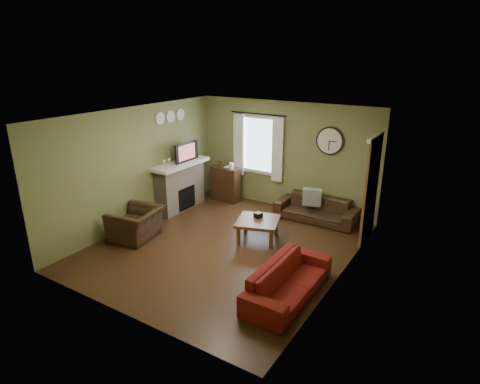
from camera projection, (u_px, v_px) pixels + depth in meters
The scene contains 31 objects.
floor at pixel (225, 246), 7.98m from camera, with size 4.60×5.20×0.00m, color #3D2513.
ceiling at pixel (223, 115), 7.13m from camera, with size 4.60×5.20×0.00m, color white.
wall_left at pixel (137, 167), 8.71m from camera, with size 0.00×5.20×2.60m, color olive.
wall_right at pixel (343, 208), 6.40m from camera, with size 0.00×5.20×2.60m, color olive.
wall_back at pixel (285, 156), 9.63m from camera, with size 4.60×0.00×2.60m, color olive.
wall_front at pixel (117, 234), 5.48m from camera, with size 4.60×0.00×2.60m, color olive.
fireplace at pixel (180, 187), 9.78m from camera, with size 0.40×1.40×1.10m, color tan.
firebox at pixel (187, 198), 9.76m from camera, with size 0.04×0.60×0.55m, color black.
mantel at pixel (180, 164), 9.57m from camera, with size 0.58×1.60×0.08m, color white.
tv at pixel (184, 154), 9.61m from camera, with size 0.60×0.08×0.35m, color black.
tv_screen at pixel (187, 152), 9.55m from camera, with size 0.02×0.62×0.36m, color #994C3F.
medallion_left at pixel (160, 118), 9.03m from camera, with size 0.28×0.28×0.03m, color white.
medallion_mid at pixel (171, 116), 9.31m from camera, with size 0.28×0.28×0.03m, color white.
medallion_right at pixel (180, 115), 9.59m from camera, with size 0.28×0.28×0.03m, color white.
window_pane at pixel (259, 145), 9.90m from camera, with size 1.00×0.02×1.30m, color silver, non-canonical shape.
curtain_rod at pixel (258, 114), 9.57m from camera, with size 0.03×0.03×1.50m, color black.
curtain_left at pixel (239, 145), 10.12m from camera, with size 0.28×0.04×1.55m, color white.
curtain_right at pixel (277, 150), 9.56m from camera, with size 0.28×0.04×1.55m, color white.
wall_clock at pixel (330, 141), 8.88m from camera, with size 0.64×0.06×0.64m, color white, non-canonical shape.
door at pixel (371, 191), 7.98m from camera, with size 0.05×0.90×2.10m, color brown.
bookshelf at pixel (225, 184), 10.35m from camera, with size 0.75×0.32×0.89m, color #372212, non-canonical shape.
book at pixel (226, 164), 10.22m from camera, with size 0.16×0.22×0.02m, color #53371B.
sofa_brown at pixel (316, 209), 9.16m from camera, with size 1.86×0.73×0.54m, color #322013.
pillow_left at pixel (312, 196), 9.14m from camera, with size 0.37×0.11×0.37m, color #949E9E.
pillow_right at pixel (312, 197), 9.08m from camera, with size 0.41×0.12×0.41m, color #949E9E.
sofa_red at pixel (289, 280), 6.28m from camera, with size 1.89×0.74×0.55m, color maroon.
armchair at pixel (136, 224), 8.24m from camera, with size 0.99×0.86×0.64m, color #322013.
coffee_table at pixel (258, 230), 8.21m from camera, with size 0.82×0.82×0.44m, color #53371B, non-canonical shape.
tissue_box at pixel (258, 219), 8.27m from camera, with size 0.14×0.14×0.11m, color black.
wine_glass_a at pixel (164, 164), 9.06m from camera, with size 0.07×0.07×0.19m, color white, non-canonical shape.
wine_glass_b at pixel (169, 162), 9.20m from camera, with size 0.07×0.07×0.19m, color white, non-canonical shape.
Camera 1 is at (4.07, -5.92, 3.65)m, focal length 30.00 mm.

